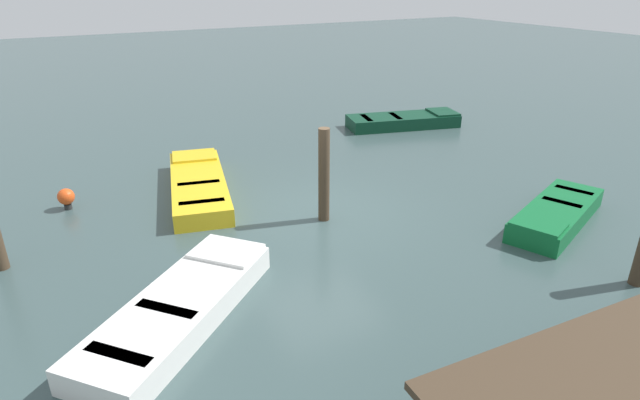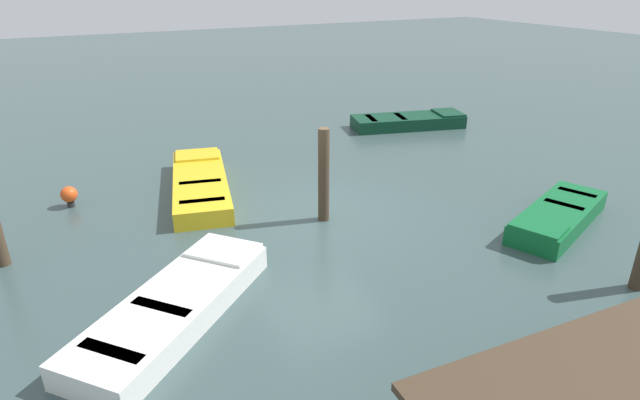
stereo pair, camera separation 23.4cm
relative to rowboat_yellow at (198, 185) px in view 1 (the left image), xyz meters
name	(u,v)px [view 1 (the left image)]	position (x,y,z in m)	size (l,w,h in m)	color
ground_plane	(320,215)	(-1.94, 2.44, -0.22)	(80.00, 80.00, 0.00)	#384C4C
rowboat_yellow	(198,185)	(0.00, 0.00, 0.00)	(2.12, 4.20, 0.46)	gold
rowboat_white	(180,307)	(1.68, 4.67, 0.00)	(3.61, 3.38, 0.46)	silver
rowboat_green	(556,214)	(-6.05, 5.17, 0.00)	(3.29, 2.10, 0.46)	#0F602D
rowboat_dark_green	(404,121)	(-7.79, -2.32, 0.00)	(3.90, 2.12, 0.46)	#0C3823
mooring_piling_far_right	(324,175)	(-1.90, 2.68, 0.78)	(0.23, 0.23, 2.00)	#423323
marker_buoy	(66,197)	(2.81, -0.51, 0.07)	(0.36, 0.36, 0.48)	#262626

